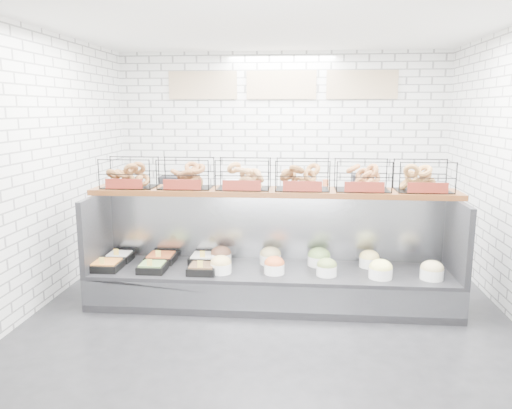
# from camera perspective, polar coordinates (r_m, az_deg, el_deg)

# --- Properties ---
(ground) EXTENTS (5.50, 5.50, 0.00)m
(ground) POSITION_cam_1_polar(r_m,az_deg,el_deg) (5.44, 1.54, -12.33)
(ground) COLOR black
(ground) RESTS_ON ground
(room_shell) EXTENTS (5.02, 5.51, 3.01)m
(room_shell) POSITION_cam_1_polar(r_m,az_deg,el_deg) (5.61, 2.03, 9.98)
(room_shell) COLOR silver
(room_shell) RESTS_ON ground
(display_case) EXTENTS (4.00, 0.90, 1.20)m
(display_case) POSITION_cam_1_polar(r_m,az_deg,el_deg) (5.65, 1.68, -7.89)
(display_case) COLOR black
(display_case) RESTS_ON ground
(bagel_shelf) EXTENTS (4.10, 0.50, 0.40)m
(bagel_shelf) POSITION_cam_1_polar(r_m,az_deg,el_deg) (5.57, 1.98, 3.06)
(bagel_shelf) COLOR #4A2510
(bagel_shelf) RESTS_ON display_case
(prep_counter) EXTENTS (4.00, 0.60, 1.20)m
(prep_counter) POSITION_cam_1_polar(r_m,az_deg,el_deg) (7.62, 2.60, -1.85)
(prep_counter) COLOR #93969B
(prep_counter) RESTS_ON ground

